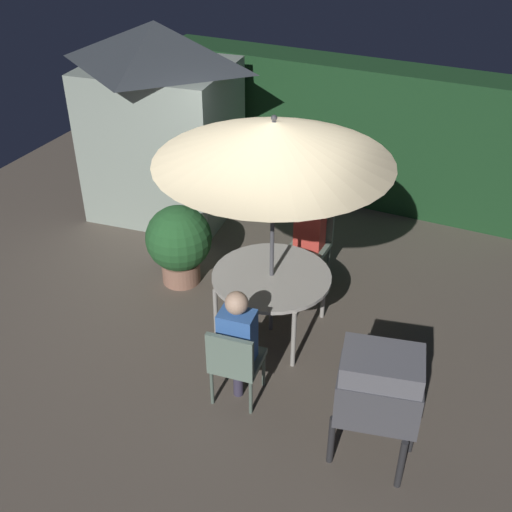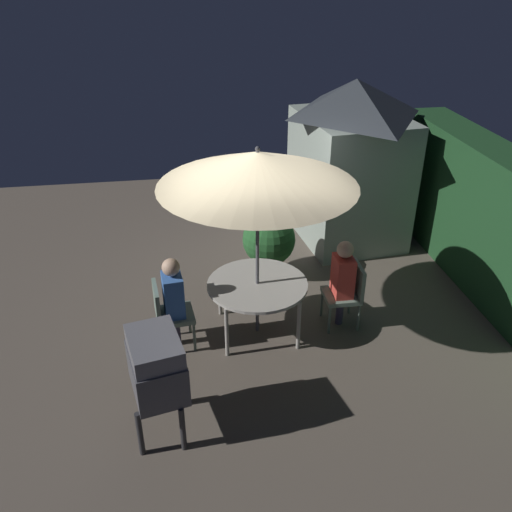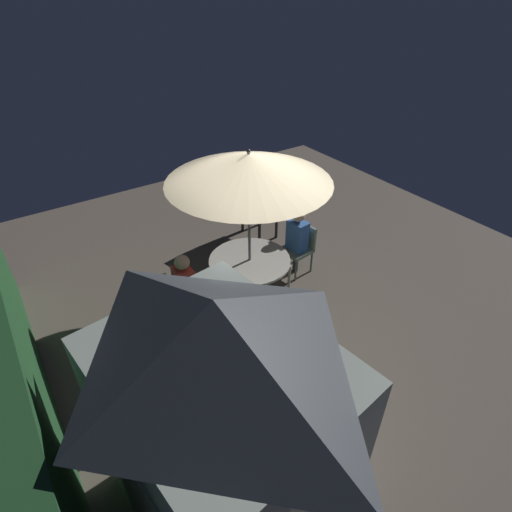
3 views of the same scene
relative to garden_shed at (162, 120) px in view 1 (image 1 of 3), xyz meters
The scene contains 11 objects.
ground_plane 3.24m from the garden_shed, 41.73° to the right, with size 11.00×11.00×0.00m, color brown.
hedge_backdrop 2.70m from the garden_shed, 35.39° to the left, with size 5.68×0.69×2.07m.
garden_shed is the anchor object (origin of this frame).
patio_table 3.33m from the garden_shed, 37.73° to the right, with size 1.30×1.30×0.75m.
patio_umbrella 3.37m from the garden_shed, 37.73° to the right, with size 2.36×2.36×2.55m.
bbq_grill 5.27m from the garden_shed, 38.32° to the right, with size 0.79×0.64×1.20m.
chair_near_shed 2.83m from the garden_shed, 16.66° to the right, with size 0.46×0.47×0.90m.
chair_far_side 4.24m from the garden_shed, 49.37° to the right, with size 0.51×0.51×0.90m.
potted_plant_by_shed 2.13m from the garden_shed, 53.85° to the right, with size 0.81×0.81×1.03m.
person_in_red 2.79m from the garden_shed, 18.39° to the right, with size 0.34×0.24×1.26m.
person_in_blue 4.12m from the garden_shed, 48.69° to the right, with size 0.36×0.28×1.26m.
Camera 1 is at (2.62, -5.22, 4.68)m, focal length 44.67 mm.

